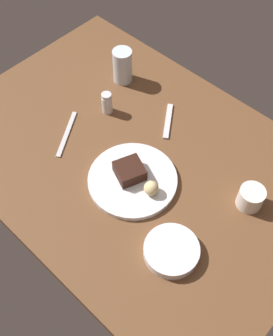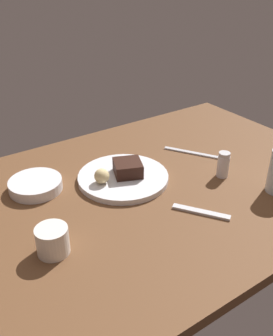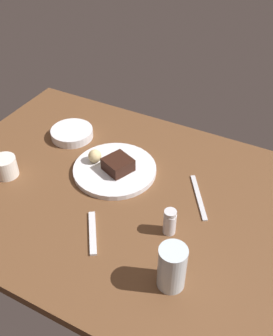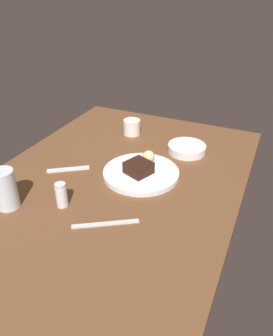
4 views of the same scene
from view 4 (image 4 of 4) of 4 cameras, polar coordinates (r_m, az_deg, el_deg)
dining_table at (r=112.83cm, az=-4.05°, el=-2.76°), size 120.00×84.00×3.00cm
dessert_plate at (r=114.04cm, az=0.80°, el=-0.88°), size 26.59×26.59×1.69cm
chocolate_cake_slice at (r=111.50cm, az=0.36°, el=0.06°), size 10.24×10.27×4.09cm
bread_roll at (r=118.31cm, az=2.13°, el=2.05°), size 4.30×4.30×4.30cm
salt_shaker at (r=100.49cm, az=-12.97°, el=-4.61°), size 3.52×3.52×7.85cm
water_glass at (r=103.79cm, az=-21.92°, el=-3.46°), size 6.79×6.79×12.42cm
side_bowl at (r=130.15cm, az=8.77°, el=3.40°), size 14.88×14.88×3.06cm
coffee_cup at (r=143.00cm, az=-0.81°, el=7.17°), size 7.34×7.34×6.53cm
dessert_spoon at (r=119.65cm, az=-11.81°, el=-0.22°), size 9.97×13.39×0.70cm
butter_knife at (r=93.65cm, az=-5.42°, el=-9.67°), size 11.31×16.82×0.50cm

